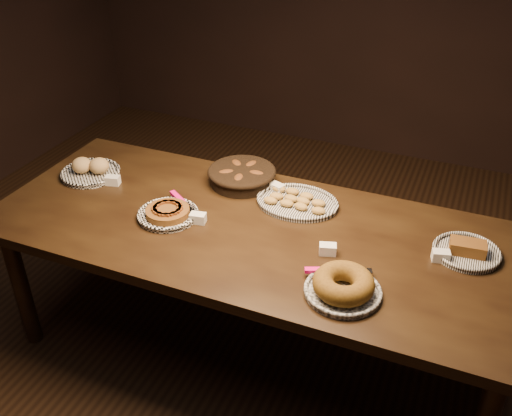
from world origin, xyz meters
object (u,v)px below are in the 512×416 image
at_px(apple_tart_plate, 168,213).
at_px(bundt_cake_plate, 343,286).
at_px(buffet_table, 252,240).
at_px(madeleine_platter, 297,201).

height_order(apple_tart_plate, bundt_cake_plate, bundt_cake_plate).
relative_size(buffet_table, apple_tart_plate, 7.74).
distance_m(madeleine_platter, bundt_cake_plate, 0.66).
xyz_separation_m(apple_tart_plate, madeleine_platter, (0.51, 0.33, -0.00)).
xyz_separation_m(buffet_table, bundt_cake_plate, (0.49, -0.28, 0.11)).
bearing_deg(apple_tart_plate, madeleine_platter, 17.35).
bearing_deg(apple_tart_plate, buffet_table, -4.96).
xyz_separation_m(apple_tart_plate, bundt_cake_plate, (0.88, -0.21, 0.02)).
distance_m(buffet_table, bundt_cake_plate, 0.58).
distance_m(buffet_table, apple_tart_plate, 0.40).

